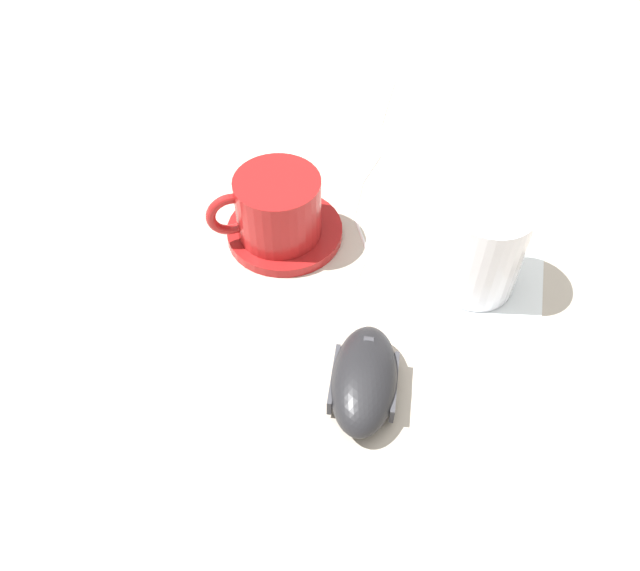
% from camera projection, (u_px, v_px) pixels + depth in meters
% --- Properties ---
extents(ground_plane, '(3.00, 3.00, 0.00)m').
position_uv_depth(ground_plane, '(434.00, 323.00, 0.60)').
color(ground_plane, '#B2A899').
extents(saucer, '(0.12, 0.12, 0.01)m').
position_uv_depth(saucer, '(285.00, 231.00, 0.67)').
color(saucer, maroon).
rests_on(saucer, ground).
extents(coffee_cup, '(0.12, 0.09, 0.07)m').
position_uv_depth(coffee_cup, '(276.00, 207.00, 0.64)').
color(coffee_cup, maroon).
rests_on(coffee_cup, saucer).
extents(computer_mouse, '(0.08, 0.12, 0.04)m').
position_uv_depth(computer_mouse, '(364.00, 379.00, 0.53)').
color(computer_mouse, black).
rests_on(computer_mouse, ground).
extents(mouse_cable, '(0.12, 0.44, 0.00)m').
position_uv_depth(mouse_cable, '(372.00, 183.00, 0.73)').
color(mouse_cable, white).
rests_on(mouse_cable, ground).
extents(napkin_under_glass, '(0.17, 0.17, 0.00)m').
position_uv_depth(napkin_under_glass, '(477.00, 284.00, 0.63)').
color(napkin_under_glass, white).
rests_on(napkin_under_glass, ground).
extents(drinking_glass, '(0.08, 0.08, 0.10)m').
position_uv_depth(drinking_glass, '(483.00, 248.00, 0.59)').
color(drinking_glass, silver).
rests_on(drinking_glass, napkin_under_glass).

